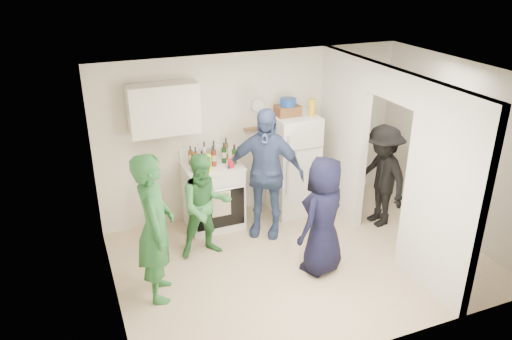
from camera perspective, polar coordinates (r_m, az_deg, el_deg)
The scene contains 38 objects.
floor at distance 6.85m, azimuth 5.18°, elevation -10.24°, with size 4.80×4.80×0.00m, color beige.
wall_back at distance 7.67m, azimuth -0.21°, elevation 4.20°, with size 4.80×4.80×0.00m, color silver.
wall_front at distance 4.98m, azimuth 14.63°, elevation -8.22°, with size 4.80×4.80×0.00m, color silver.
wall_left at distance 5.64m, azimuth -16.71°, elevation -4.45°, with size 3.40×3.40×0.00m, color silver.
wall_right at distance 7.59m, azimuth 21.95°, elevation 2.17°, with size 3.40×3.40×0.00m, color silver.
ceiling at distance 5.84m, azimuth 6.08°, elevation 10.55°, with size 4.80×4.80×0.00m, color white.
partition_pier_back at distance 7.68m, azimuth 9.83°, elevation 3.87°, with size 0.12×1.20×2.50m, color silver.
partition_pier_front at distance 6.08m, azimuth 20.55°, elevation -2.88°, with size 0.12×1.20×2.50m, color silver.
partition_header at distance 6.52m, azimuth 15.52°, elevation 9.42°, with size 0.12×1.00×0.40m, color silver.
stove at distance 7.45m, azimuth -4.91°, elevation -2.88°, with size 0.83×0.69×0.99m, color white.
upper_cabinet at distance 6.94m, azimuth -10.52°, elevation 6.88°, with size 0.95×0.34×0.70m, color silver.
fridge at distance 7.73m, azimuth 4.30°, elevation 0.62°, with size 0.65×0.63×1.58m, color white.
wicker_basket at distance 7.43m, azimuth 3.64°, elevation 6.79°, with size 0.35×0.25×0.15m, color brown.
blue_bowl at distance 7.40m, azimuth 3.67°, elevation 7.75°, with size 0.24×0.24×0.11m, color navy.
yellow_cup_stack_top at distance 7.43m, azimuth 6.40°, elevation 7.09°, with size 0.09×0.09×0.25m, color yellow.
wall_clock at distance 7.53m, azimuth 0.20°, elevation 7.42°, with size 0.22×0.22×0.03m, color white.
spice_shelf at distance 7.60m, azimuth -0.07°, elevation 4.79°, with size 0.35×0.08×0.03m, color olive.
nook_window at distance 7.58m, azimuth 21.29°, elevation 5.49°, with size 0.03×0.70×0.80m, color black.
nook_window_frame at distance 7.57m, azimuth 21.20°, elevation 5.48°, with size 0.04×0.76×0.86m, color white.
nook_valance at distance 7.46m, azimuth 21.46°, elevation 8.01°, with size 0.04×0.82×0.18m, color white.
yellow_cup_stack_stove at distance 6.96m, azimuth -5.48°, elevation 0.75°, with size 0.09×0.09×0.25m, color #F0FF15.
red_cup at distance 7.10m, azimuth -2.88°, elevation 0.73°, with size 0.09×0.09×0.12m, color red.
person_green_left at distance 5.86m, azimuth -11.47°, elevation -6.49°, with size 0.67×0.44×1.83m, color #2B6B37.
person_green_center at distance 6.63m, azimuth -5.79°, elevation -4.14°, with size 0.71×0.55×1.46m, color #3C894B.
person_denim at distance 7.02m, azimuth 1.01°, elevation -0.35°, with size 1.11×0.46×1.90m, color #3D4B85.
person_navy at distance 6.32m, azimuth 7.68°, elevation -5.23°, with size 0.76×0.50×1.56m, color black.
person_nook at distance 7.57m, azimuth 14.15°, elevation -0.67°, with size 1.01×0.58×1.56m, color black.
bottle_a at distance 7.23m, azimuth -7.49°, elevation 1.69°, with size 0.07×0.07×0.29m, color brown.
bottle_b at distance 7.08m, azimuth -6.20°, elevation 1.18°, with size 0.07×0.07×0.27m, color #153F1C.
bottle_c at distance 7.29m, azimuth -5.92°, elevation 2.08°, with size 0.06×0.06×0.31m, color silver.
bottle_d at distance 7.14m, azimuth -4.86°, elevation 1.65°, with size 0.08×0.08×0.32m, color #602310.
bottle_e at distance 7.35m, azimuth -4.84°, elevation 2.24°, with size 0.07×0.07×0.30m, color #9C9FAD.
bottle_f at distance 7.24m, azimuth -3.68°, elevation 1.98°, with size 0.07×0.07×0.31m, color #12321A.
bottle_g at distance 7.38m, azimuth -3.44°, elevation 2.48°, with size 0.06×0.06×0.32m, color brown.
bottle_h at distance 6.99m, azimuth -7.24°, elevation 0.76°, with size 0.07×0.07×0.25m, color #A0A1AC.
bottle_i at distance 7.29m, azimuth -4.91°, elevation 1.86°, with size 0.06×0.06×0.25m, color #57390E.
bottle_j at distance 7.19m, azimuth -2.50°, elevation 1.81°, with size 0.07×0.07×0.30m, color #26571E.
bottle_k at distance 7.15m, azimuth -6.92°, elevation 1.52°, with size 0.06×0.06×0.30m, color brown.
Camera 1 is at (-2.68, -5.01, 3.83)m, focal length 35.00 mm.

